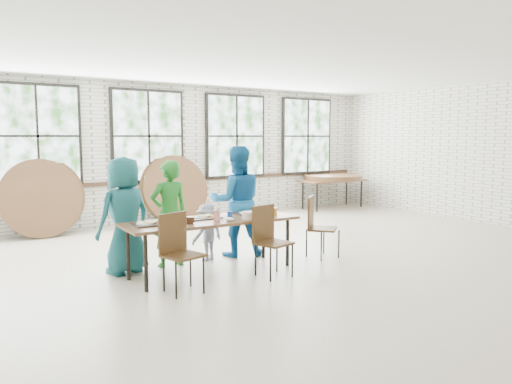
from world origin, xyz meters
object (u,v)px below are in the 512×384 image
Objects in this scene: dining_table at (212,223)px; chair_near_left at (178,246)px; chair_near_right at (268,234)px; storage_table at (333,182)px.

dining_table is 2.56× the size of chair_near_left.
chair_near_right reaches higher than storage_table.
chair_near_left is 1.00× the size of chair_near_right.
chair_near_left is (-0.74, -0.48, -0.13)m from dining_table.
storage_table is at bearing 35.54° from dining_table.
dining_table is at bearing -145.30° from storage_table.
chair_near_right is 6.63m from storage_table.
chair_near_left is 7.66m from storage_table.
chair_near_right is at bearing -138.72° from storage_table.
chair_near_left is at bearing -144.15° from dining_table.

